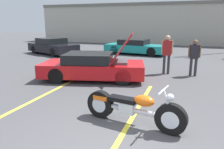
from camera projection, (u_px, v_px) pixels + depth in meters
name	position (u px, v px, depth m)	size (l,w,h in m)	color
parking_stripe_foreground	(36.00, 99.00, 6.84)	(0.12, 5.14, 0.01)	yellow
parking_stripe_middle	(135.00, 112.00, 5.85)	(0.12, 5.14, 0.01)	yellow
far_building	(179.00, 22.00, 24.05)	(32.00, 4.20, 4.40)	#B2AD9E
motorcycle	(133.00, 108.00, 5.05)	(2.45, 0.80, 0.98)	black
show_car_hood_open	(93.00, 66.00, 9.14)	(4.53, 2.75, 1.93)	red
parked_car_mid_row	(135.00, 47.00, 16.39)	(4.75, 2.27, 1.11)	teal
parked_car_left_row	(53.00, 46.00, 16.53)	(4.48, 3.25, 1.20)	black
spectator_near_motorcycle	(194.00, 55.00, 9.59)	(0.52, 0.21, 1.61)	#333338
spectator_by_show_car	(167.00, 51.00, 9.99)	(0.52, 0.23, 1.78)	#333338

